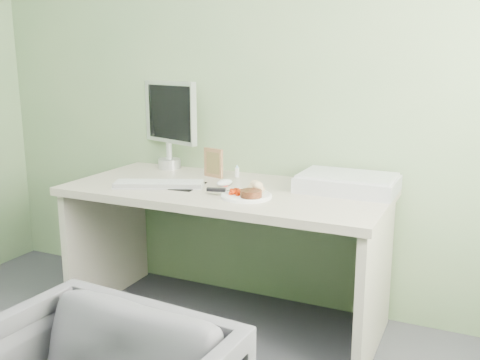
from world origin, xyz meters
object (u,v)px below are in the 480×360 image
at_px(plate, 246,196).
at_px(scanner, 347,184).
at_px(desk, 226,222).
at_px(monitor, 170,120).

relative_size(plate, scanner, 0.51).
relative_size(desk, monitor, 3.16).
xyz_separation_m(desk, scanner, (0.57, 0.18, 0.22)).
bearing_deg(plate, monitor, 146.85).
height_order(desk, scanner, scanner).
height_order(plate, scanner, scanner).
bearing_deg(plate, desk, 141.57).
height_order(plate, monitor, monitor).
xyz_separation_m(plate, scanner, (0.40, 0.32, 0.03)).
bearing_deg(scanner, monitor, 173.42).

